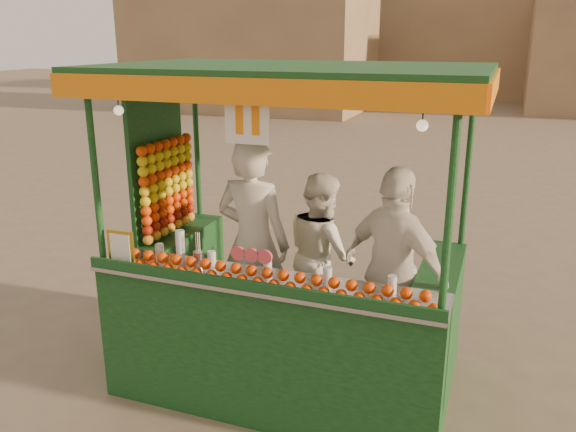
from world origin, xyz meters
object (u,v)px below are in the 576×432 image
at_px(vendor_left, 253,243).
at_px(juice_cart, 278,290).
at_px(vendor_right, 394,271).
at_px(vendor_middle, 321,254).

bearing_deg(vendor_left, juice_cart, 167.72).
relative_size(juice_cart, vendor_left, 1.63).
distance_m(vendor_left, vendor_right, 1.28).
bearing_deg(vendor_left, vendor_right, -175.09).
bearing_deg(vendor_middle, vendor_right, -157.66).
relative_size(vendor_middle, vendor_right, 0.89).
bearing_deg(vendor_middle, juice_cart, 116.10).
distance_m(juice_cart, vendor_middle, 0.59).
bearing_deg(vendor_right, vendor_middle, -1.48).
bearing_deg(juice_cart, vendor_right, 4.79).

